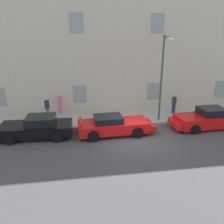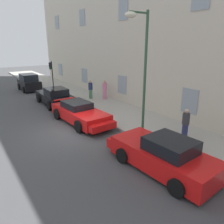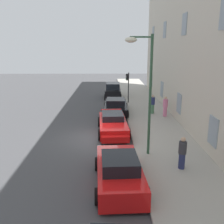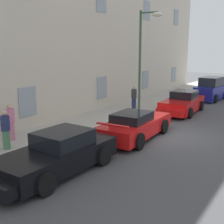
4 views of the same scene
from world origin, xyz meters
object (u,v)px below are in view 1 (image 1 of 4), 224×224
object	(u,v)px
sportscar_white_middle	(205,119)
sportscar_yellow_flank	(116,125)
street_lamp	(164,65)
pedestrian_strolling	(60,104)
pedestrian_bystander	(174,104)
pedestrian_admiring	(47,108)
sportscar_red_lead	(34,128)

from	to	relation	value
sportscar_white_middle	sportscar_yellow_flank	bearing A→B (deg)	-178.70
sportscar_yellow_flank	sportscar_white_middle	xyz separation A→B (m)	(6.54, 0.15, 0.01)
street_lamp	pedestrian_strolling	world-z (taller)	street_lamp
street_lamp	sportscar_yellow_flank	bearing A→B (deg)	-158.59
sportscar_white_middle	street_lamp	size ratio (longest dim) A/B	0.79
pedestrian_bystander	sportscar_yellow_flank	bearing A→B (deg)	-149.73
street_lamp	pedestrian_admiring	size ratio (longest dim) A/B	3.83
pedestrian_admiring	pedestrian_bystander	xyz separation A→B (m)	(10.34, -0.30, -0.03)
street_lamp	pedestrian_bystander	bearing A→B (deg)	44.61
pedestrian_strolling	sportscar_red_lead	bearing A→B (deg)	-109.89
street_lamp	pedestrian_strolling	distance (m)	8.86
sportscar_yellow_flank	pedestrian_admiring	distance (m)	6.00
sportscar_red_lead	street_lamp	xyz separation A→B (m)	(9.10, 1.14, 3.79)
sportscar_yellow_flank	street_lamp	distance (m)	5.51
sportscar_yellow_flank	pedestrian_bystander	bearing A→B (deg)	30.27
sportscar_yellow_flank	pedestrian_admiring	size ratio (longest dim) A/B	3.15
sportscar_yellow_flank	pedestrian_bystander	world-z (taller)	pedestrian_bystander
street_lamp	pedestrian_admiring	world-z (taller)	street_lamp
street_lamp	sportscar_red_lead	bearing A→B (deg)	-172.86
sportscar_red_lead	pedestrian_admiring	bearing A→B (deg)	80.66
sportscar_red_lead	sportscar_white_middle	bearing A→B (deg)	-0.82
pedestrian_strolling	sportscar_white_middle	bearing A→B (deg)	-22.11
pedestrian_bystander	sportscar_white_middle	bearing A→B (deg)	-70.84
street_lamp	pedestrian_strolling	bearing A→B (deg)	158.94
sportscar_white_middle	street_lamp	world-z (taller)	street_lamp
sportscar_white_middle	sportscar_red_lead	bearing A→B (deg)	179.18
pedestrian_admiring	pedestrian_bystander	bearing A→B (deg)	-1.68
sportscar_red_lead	street_lamp	distance (m)	9.92
sportscar_red_lead	sportscar_yellow_flank	bearing A→B (deg)	-3.39
pedestrian_strolling	pedestrian_bystander	xyz separation A→B (m)	(9.39, -1.19, -0.04)
sportscar_yellow_flank	sportscar_white_middle	distance (m)	6.54
sportscar_red_lead	sportscar_white_middle	xyz separation A→B (m)	(11.92, -0.17, -0.01)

